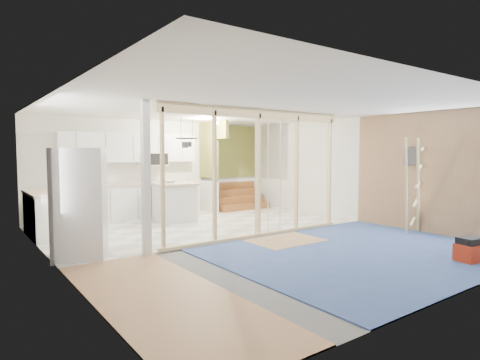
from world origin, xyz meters
TOP-DOWN VIEW (x-y plane):
  - room at (0.00, 0.00)m, footprint 7.01×8.01m
  - floor_overlays at (0.07, 0.06)m, footprint 7.00×8.00m
  - stud_frame at (-0.24, -0.00)m, footprint 4.66×0.14m
  - base_cabinets at (-1.61, 3.36)m, footprint 4.45×2.24m
  - upper_cabinets at (-0.84, 3.82)m, footprint 3.60×0.41m
  - green_partition at (2.04, 3.66)m, footprint 2.25×1.51m
  - pot_rack at (-0.31, 1.89)m, footprint 0.52×0.52m
  - sheathing_panel at (3.48, -2.00)m, footprint 0.02×4.00m
  - electrical_panel at (3.43, -1.40)m, footprint 0.04×0.30m
  - ceiling_light at (1.40, 3.00)m, footprint 0.32×0.32m
  - fridge at (-3.04, 0.45)m, footprint 1.05×1.01m
  - island at (-0.23, 2.70)m, footprint 1.11×1.11m
  - bowl at (-0.28, 2.79)m, footprint 0.33×0.33m
  - soap_bottle_a at (-2.50, 3.72)m, footprint 0.13×0.13m
  - soap_bottle_b at (0.70, 3.67)m, footprint 0.11×0.11m
  - toolbox at (1.86, -3.40)m, footprint 0.46×0.38m
  - ladder at (3.12, -1.68)m, footprint 1.06×0.22m

SIDE VIEW (x-z plane):
  - floor_overlays at x=0.07m, z-range 0.00..0.02m
  - toolbox at x=1.86m, z-range -0.01..0.39m
  - base_cabinets at x=-1.61m, z-range 0.00..0.93m
  - island at x=-0.23m, z-range 0.00..0.97m
  - fridge at x=-3.04m, z-range 0.00..1.80m
  - green_partition at x=2.04m, z-range -0.36..2.24m
  - bowl at x=-0.28m, z-range 0.97..1.04m
  - soap_bottle_b at x=0.70m, z-range 0.93..1.13m
  - ladder at x=3.12m, z-range 0.02..2.04m
  - soap_bottle_a at x=-2.50m, z-range 0.93..1.21m
  - sheathing_panel at x=3.48m, z-range 0.00..2.60m
  - room at x=0.00m, z-range 0.00..2.61m
  - stud_frame at x=-0.24m, z-range 0.29..2.89m
  - electrical_panel at x=3.43m, z-range 1.45..1.85m
  - upper_cabinets at x=-0.84m, z-range 1.39..2.25m
  - pot_rack at x=-0.31m, z-range 1.64..2.36m
  - ceiling_light at x=1.40m, z-range 2.50..2.58m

